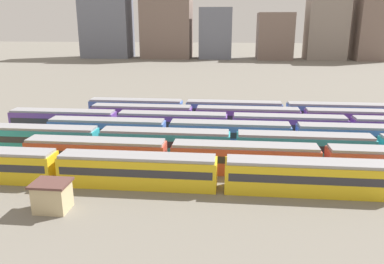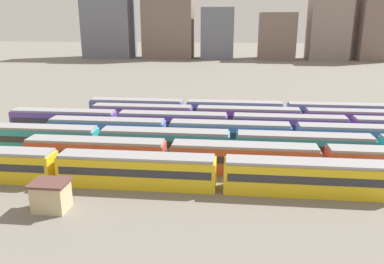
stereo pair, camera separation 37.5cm
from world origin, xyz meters
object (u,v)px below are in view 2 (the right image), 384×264
object	(u,v)px
train_track_0	(137,170)
train_track_3	(294,136)
train_track_6	(285,112)
signal_hut	(51,195)
train_track_4	(230,125)
train_track_1	(322,161)
train_track_2	(377,150)

from	to	relation	value
train_track_0	train_track_3	size ratio (longest dim) A/B	0.75
train_track_6	signal_hut	distance (m)	46.76
train_track_4	train_track_6	xyz separation A→B (m)	(10.12, 10.40, 0.00)
train_track_1	train_track_6	world-z (taller)	same
train_track_0	train_track_3	xyz separation A→B (m)	(19.75, 15.60, 0.00)
train_track_0	train_track_2	size ratio (longest dim) A/B	0.50
train_track_2	signal_hut	size ratio (longest dim) A/B	31.25
train_track_3	train_track_2	bearing A→B (deg)	-27.47
train_track_4	train_track_3	bearing A→B (deg)	-28.86
train_track_0	train_track_6	distance (m)	37.30
train_track_4	train_track_6	size ratio (longest dim) A/B	1.00
train_track_4	train_track_1	bearing A→B (deg)	-53.98
train_track_2	train_track_6	bearing A→B (deg)	114.12
train_track_1	train_track_3	bearing A→B (deg)	100.37
train_track_1	train_track_4	bearing A→B (deg)	126.02
train_track_0	signal_hut	xyz separation A→B (m)	(-7.03, -6.64, -0.35)
train_track_2	signal_hut	distance (m)	40.54
train_track_1	signal_hut	xyz separation A→B (m)	(-28.68, -11.84, -0.35)
train_track_0	signal_hut	distance (m)	9.68
train_track_6	train_track_3	bearing A→B (deg)	-92.52
train_track_1	train_track_6	xyz separation A→B (m)	(-1.22, 26.00, 0.00)
train_track_0	train_track_2	bearing A→B (deg)	19.27
train_track_6	signal_hut	bearing A→B (deg)	-125.97
train_track_2	train_track_4	distance (m)	22.05
train_track_1	train_track_2	xyz separation A→B (m)	(8.10, 5.20, 0.00)
train_track_3	train_track_6	size ratio (longest dim) A/B	1.00
signal_hut	train_track_0	bearing A→B (deg)	43.37
train_track_4	signal_hut	world-z (taller)	train_track_4
train_track_6	train_track_4	bearing A→B (deg)	-134.23
train_track_4	train_track_6	world-z (taller)	same
train_track_2	train_track_3	size ratio (longest dim) A/B	1.51
train_track_1	train_track_0	bearing A→B (deg)	-166.50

